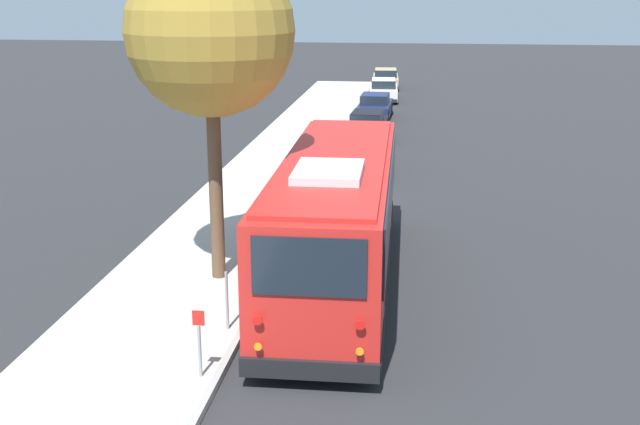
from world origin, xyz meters
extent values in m
plane|color=#28282B|center=(0.00, 0.00, 0.00)|extent=(160.00, 160.00, 0.00)
cube|color=#B2AFA8|center=(0.00, 3.67, 0.07)|extent=(80.00, 3.89, 0.15)
cube|color=#9D9A94|center=(0.00, 1.65, 0.07)|extent=(80.00, 0.14, 0.15)
cube|color=red|center=(0.35, 0.03, 1.66)|extent=(10.81, 2.68, 2.79)
cube|color=black|center=(0.35, 0.03, 0.41)|extent=(10.86, 2.73, 0.28)
cube|color=black|center=(0.35, 0.03, 2.27)|extent=(9.93, 2.75, 1.33)
cube|color=black|center=(5.75, 0.13, 2.27)|extent=(0.07, 2.17, 1.40)
cube|color=black|center=(-5.06, -0.07, 2.37)|extent=(0.07, 1.99, 1.06)
cube|color=black|center=(5.75, 0.13, 2.92)|extent=(0.07, 1.79, 0.22)
cube|color=red|center=(0.35, 0.03, 3.10)|extent=(10.14, 2.43, 0.10)
cube|color=silver|center=(-1.58, 0.00, 3.22)|extent=(2.00, 1.44, 0.20)
cube|color=black|center=(5.78, 0.13, 0.45)|extent=(0.15, 2.51, 0.36)
cube|color=black|center=(-5.09, -0.07, 0.45)|extent=(0.15, 2.51, 0.36)
cylinder|color=red|center=(-5.16, 0.83, 1.39)|extent=(0.03, 0.18, 0.18)
cylinder|color=orange|center=(-5.16, 0.83, 0.88)|extent=(0.03, 0.14, 0.14)
cylinder|color=red|center=(-5.13, -0.96, 1.39)|extent=(0.03, 0.18, 0.18)
cylinder|color=orange|center=(-5.13, -0.96, 0.88)|extent=(0.03, 0.14, 0.14)
cube|color=white|center=(5.82, 0.96, 0.62)|extent=(0.05, 0.32, 0.18)
cube|color=white|center=(5.85, -0.70, 0.62)|extent=(0.05, 0.32, 0.18)
cube|color=black|center=(5.37, 1.52, 2.54)|extent=(0.06, 0.10, 0.24)
cylinder|color=black|center=(3.51, 1.18, 0.49)|extent=(0.99, 0.32, 0.99)
cylinder|color=slate|center=(3.51, 1.18, 0.49)|extent=(0.45, 0.33, 0.44)
cylinder|color=black|center=(3.55, -1.00, 0.49)|extent=(0.99, 0.32, 0.99)
cylinder|color=slate|center=(3.55, -1.00, 0.49)|extent=(0.45, 0.33, 0.44)
cylinder|color=black|center=(-2.69, 1.06, 0.49)|extent=(0.99, 0.32, 0.99)
cylinder|color=slate|center=(-2.69, 1.06, 0.49)|extent=(0.45, 0.33, 0.44)
cylinder|color=black|center=(-2.65, -1.11, 0.49)|extent=(0.99, 0.32, 0.99)
cylinder|color=slate|center=(-2.65, -1.11, 0.49)|extent=(0.45, 0.33, 0.44)
cube|color=slate|center=(12.37, 0.36, 0.48)|extent=(4.22, 2.01, 0.63)
cube|color=black|center=(12.26, 0.35, 1.03)|extent=(2.05, 1.62, 0.48)
cube|color=slate|center=(12.26, 0.35, 1.27)|extent=(1.97, 1.57, 0.05)
cube|color=black|center=(14.43, 0.52, 0.26)|extent=(0.21, 1.65, 0.20)
cube|color=black|center=(10.31, 0.20, 0.26)|extent=(0.21, 1.65, 0.20)
cylinder|color=black|center=(13.60, 1.23, 0.32)|extent=(0.65, 0.25, 0.64)
cylinder|color=slate|center=(13.60, 1.23, 0.32)|extent=(0.30, 0.24, 0.29)
cylinder|color=black|center=(13.72, -0.32, 0.32)|extent=(0.65, 0.25, 0.64)
cylinder|color=slate|center=(13.72, -0.32, 0.32)|extent=(0.30, 0.24, 0.29)
cylinder|color=black|center=(11.02, 1.03, 0.32)|extent=(0.65, 0.25, 0.64)
cylinder|color=slate|center=(11.02, 1.03, 0.32)|extent=(0.30, 0.24, 0.29)
cylinder|color=black|center=(11.14, -0.52, 0.32)|extent=(0.65, 0.25, 0.64)
cylinder|color=slate|center=(11.14, -0.52, 0.32)|extent=(0.30, 0.24, 0.29)
cube|color=black|center=(18.91, 0.56, 0.49)|extent=(4.21, 1.77, 0.65)
cube|color=black|center=(18.80, 0.57, 1.05)|extent=(2.02, 1.47, 0.48)
cube|color=black|center=(18.80, 0.57, 1.29)|extent=(1.94, 1.43, 0.05)
cube|color=black|center=(21.00, 0.49, 0.27)|extent=(0.14, 1.57, 0.20)
cube|color=black|center=(16.81, 0.64, 0.27)|extent=(0.14, 1.57, 0.20)
cylinder|color=black|center=(20.24, 1.25, 0.33)|extent=(0.67, 0.22, 0.66)
cylinder|color=slate|center=(20.24, 1.25, 0.33)|extent=(0.31, 0.23, 0.30)
cylinder|color=black|center=(20.19, -0.22, 0.33)|extent=(0.67, 0.22, 0.66)
cylinder|color=slate|center=(20.19, -0.22, 0.33)|extent=(0.31, 0.23, 0.30)
cylinder|color=black|center=(17.62, 1.34, 0.33)|extent=(0.67, 0.22, 0.66)
cylinder|color=slate|center=(17.62, 1.34, 0.33)|extent=(0.31, 0.23, 0.30)
cylinder|color=black|center=(17.57, -0.12, 0.33)|extent=(0.67, 0.22, 0.66)
cylinder|color=slate|center=(17.57, -0.12, 0.33)|extent=(0.31, 0.23, 0.30)
cube|color=#19234C|center=(24.88, 0.57, 0.50)|extent=(4.11, 1.77, 0.66)
cube|color=black|center=(24.78, 0.57, 1.06)|extent=(1.97, 1.48, 0.48)
cube|color=#19234C|center=(24.78, 0.57, 1.30)|extent=(1.89, 1.45, 0.05)
cube|color=black|center=(26.94, 0.50, 0.27)|extent=(0.13, 1.60, 0.20)
cube|color=black|center=(22.83, 0.63, 0.27)|extent=(0.13, 1.60, 0.20)
cylinder|color=black|center=(26.19, 1.28, 0.34)|extent=(0.68, 0.22, 0.67)
cylinder|color=slate|center=(26.19, 1.28, 0.34)|extent=(0.31, 0.23, 0.30)
cylinder|color=black|center=(26.14, -0.22, 0.34)|extent=(0.68, 0.22, 0.67)
cylinder|color=slate|center=(26.14, -0.22, 0.34)|extent=(0.31, 0.23, 0.30)
cylinder|color=black|center=(23.62, 1.35, 0.34)|extent=(0.68, 0.22, 0.67)
cylinder|color=slate|center=(23.62, 1.35, 0.34)|extent=(0.31, 0.23, 0.30)
cylinder|color=black|center=(23.58, -0.15, 0.34)|extent=(0.68, 0.22, 0.67)
cylinder|color=slate|center=(23.58, -0.15, 0.34)|extent=(0.31, 0.23, 0.30)
cube|color=silver|center=(31.88, 0.46, 0.49)|extent=(4.38, 1.90, 0.64)
cube|color=black|center=(31.76, 0.46, 1.05)|extent=(2.11, 1.55, 0.48)
cube|color=silver|center=(31.76, 0.46, 1.29)|extent=(2.02, 1.51, 0.05)
cube|color=black|center=(34.04, 0.57, 0.26)|extent=(0.16, 1.62, 0.20)
cube|color=black|center=(29.71, 0.35, 0.26)|extent=(0.16, 1.62, 0.20)
cylinder|color=black|center=(33.19, 1.29, 0.33)|extent=(0.67, 0.23, 0.66)
cylinder|color=slate|center=(33.19, 1.29, 0.33)|extent=(0.31, 0.24, 0.30)
cylinder|color=black|center=(33.27, -0.23, 0.33)|extent=(0.67, 0.23, 0.66)
cylinder|color=slate|center=(33.27, -0.23, 0.33)|extent=(0.31, 0.24, 0.30)
cylinder|color=black|center=(30.48, 1.15, 0.33)|extent=(0.67, 0.23, 0.66)
cylinder|color=slate|center=(30.48, 1.15, 0.33)|extent=(0.31, 0.24, 0.30)
cylinder|color=black|center=(30.56, -0.37, 0.33)|extent=(0.67, 0.23, 0.66)
cylinder|color=slate|center=(30.56, -0.37, 0.33)|extent=(0.31, 0.24, 0.30)
cube|color=tan|center=(37.83, 0.61, 0.49)|extent=(4.33, 1.92, 0.65)
cube|color=black|center=(37.71, 0.60, 1.06)|extent=(2.08, 1.57, 0.48)
cube|color=tan|center=(37.71, 0.60, 1.30)|extent=(2.00, 1.53, 0.05)
cube|color=black|center=(39.97, 0.72, 0.27)|extent=(0.16, 1.65, 0.20)
cube|color=black|center=(35.68, 0.50, 0.27)|extent=(0.16, 1.65, 0.20)
cylinder|color=black|center=(39.13, 1.45, 0.33)|extent=(0.68, 0.23, 0.67)
cylinder|color=slate|center=(39.13, 1.45, 0.33)|extent=(0.31, 0.23, 0.30)
cylinder|color=black|center=(39.20, -0.10, 0.33)|extent=(0.68, 0.23, 0.67)
cylinder|color=slate|center=(39.20, -0.10, 0.33)|extent=(0.31, 0.23, 0.30)
cylinder|color=black|center=(36.45, 1.32, 0.33)|extent=(0.68, 0.23, 0.67)
cylinder|color=slate|center=(36.45, 1.32, 0.33)|extent=(0.31, 0.23, 0.30)
cylinder|color=black|center=(36.53, -0.23, 0.33)|extent=(0.68, 0.23, 0.67)
cylinder|color=slate|center=(36.53, -0.23, 0.33)|extent=(0.31, 0.23, 0.30)
cylinder|color=brown|center=(0.09, 2.87, 2.39)|extent=(0.33, 0.33, 4.49)
sphere|color=olive|center=(0.09, 2.87, 5.98)|extent=(3.84, 3.84, 3.84)
cylinder|color=gray|center=(-4.98, 1.93, 0.65)|extent=(0.06, 0.06, 1.00)
cube|color=red|center=(-4.98, 1.93, 1.29)|extent=(0.02, 0.22, 0.28)
cylinder|color=gray|center=(-2.90, 1.93, 0.78)|extent=(0.06, 0.06, 1.25)
cylinder|color=gold|center=(8.60, 2.26, 0.47)|extent=(0.22, 0.22, 0.65)
sphere|color=gold|center=(8.60, 2.26, 0.86)|extent=(0.20, 0.20, 0.20)
camera|label=1|loc=(-17.78, -1.87, 7.05)|focal=45.00mm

